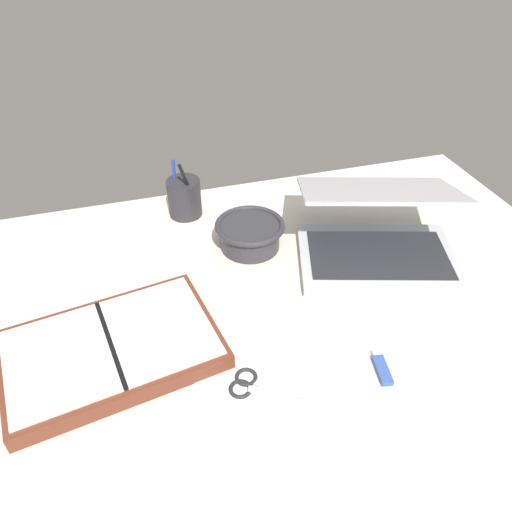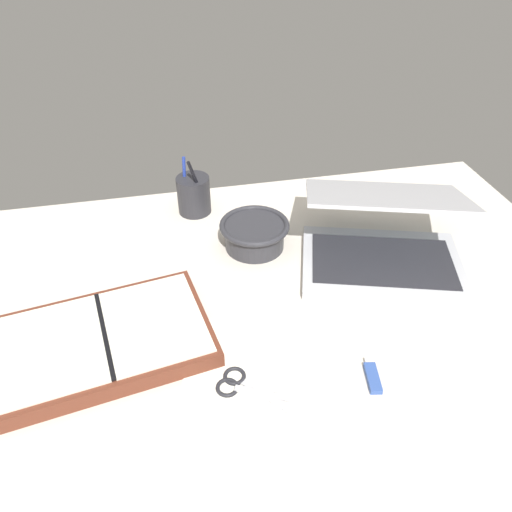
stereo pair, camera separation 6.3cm
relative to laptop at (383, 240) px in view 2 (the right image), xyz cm
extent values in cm
cube|color=beige|center=(-27.52, -11.64, -6.22)|extent=(140.00, 100.00, 2.00)
cube|color=#B7B7BC|center=(-0.85, -2.76, -4.32)|extent=(39.13, 32.37, 1.80)
cube|color=#232328|center=(-0.85, -2.76, -3.30)|extent=(33.33, 24.89, 0.24)
cube|color=#B7B7BC|center=(1.58, 5.16, 7.81)|extent=(38.89, 31.59, 7.72)
cube|color=silver|center=(1.45, 4.72, 7.67)|extent=(35.61, 28.52, 6.56)
cylinder|color=#2D2D33|center=(-25.96, 10.47, -2.35)|extent=(13.26, 13.26, 5.74)
torus|color=#2D2D33|center=(-25.96, 10.47, 0.52)|extent=(15.60, 15.60, 1.25)
cylinder|color=#28282D|center=(-37.50, 27.97, -0.53)|extent=(8.08, 8.08, 9.38)
cylinder|color=black|center=(-36.47, 26.00, 3.02)|extent=(4.54, 2.78, 14.17)
cylinder|color=#233899|center=(-39.38, 29.15, 2.38)|extent=(1.59, 2.05, 13.24)
cube|color=brown|center=(-58.00, -13.66, -3.66)|extent=(39.79, 29.60, 3.13)
cube|color=silver|center=(-66.67, -15.10, -1.94)|extent=(20.23, 24.32, 0.30)
cube|color=silver|center=(-49.33, -12.22, -1.94)|extent=(20.23, 24.32, 0.30)
cube|color=black|center=(-58.00, -13.66, -1.79)|extent=(4.38, 21.68, 0.30)
cube|color=#B7B7BC|center=(-32.84, -29.84, -4.62)|extent=(9.48, 5.33, 0.30)
cube|color=#B7B7BC|center=(-32.84, -29.84, -4.92)|extent=(7.37, 8.31, 0.30)
torus|color=#232328|center=(-38.47, -27.16, -4.92)|extent=(3.90, 3.90, 0.70)
torus|color=#232328|center=(-36.90, -25.10, -4.92)|extent=(3.90, 3.90, 0.70)
cube|color=silver|center=(-34.86, -25.92, -5.14)|extent=(26.55, 31.81, 0.16)
cube|color=#33519E|center=(-14.31, -30.48, -4.72)|extent=(3.04, 6.26, 1.00)
cube|color=silver|center=(-13.67, -26.94, -4.72)|extent=(1.39, 1.39, 0.60)
camera|label=1|loc=(-50.65, -76.99, 62.72)|focal=35.00mm
camera|label=2|loc=(-44.57, -78.54, 62.72)|focal=35.00mm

